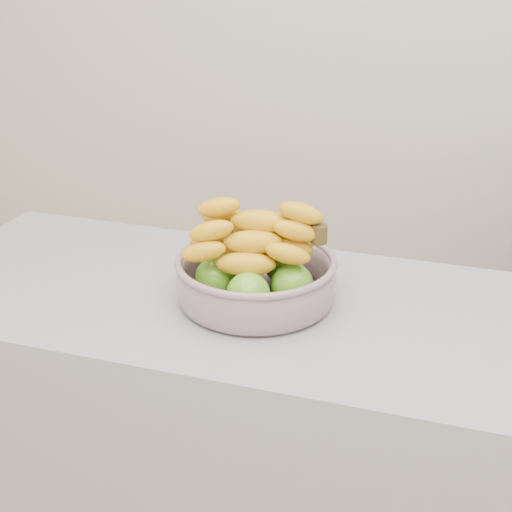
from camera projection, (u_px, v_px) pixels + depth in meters
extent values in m
cube|color=beige|center=(451.00, 9.00, 2.46)|extent=(4.00, 0.05, 2.70)
cube|color=gray|center=(362.00, 493.00, 1.59)|extent=(2.00, 0.60, 0.90)
cylinder|color=#98A2B7|center=(256.00, 297.00, 1.47)|extent=(0.28, 0.28, 0.01)
torus|color=#98A2B7|center=(256.00, 261.00, 1.44)|extent=(0.33, 0.33, 0.02)
sphere|color=#418C18|center=(248.00, 294.00, 1.38)|extent=(0.09, 0.09, 0.09)
sphere|color=#418C18|center=(292.00, 284.00, 1.42)|extent=(0.09, 0.09, 0.09)
sphere|color=#418C18|center=(284.00, 264.00, 1.50)|extent=(0.09, 0.09, 0.09)
sphere|color=#418C18|center=(240.00, 260.00, 1.52)|extent=(0.09, 0.09, 0.09)
sphere|color=#418C18|center=(216.00, 278.00, 1.44)|extent=(0.09, 0.09, 0.09)
ellipsoid|color=yellow|center=(246.00, 264.00, 1.39)|extent=(0.21, 0.10, 0.05)
ellipsoid|color=yellow|center=(251.00, 253.00, 1.43)|extent=(0.21, 0.07, 0.05)
ellipsoid|color=yellow|center=(255.00, 243.00, 1.48)|extent=(0.21, 0.05, 0.05)
ellipsoid|color=yellow|center=(253.00, 242.00, 1.39)|extent=(0.21, 0.11, 0.05)
ellipsoid|color=yellow|center=(259.00, 231.00, 1.44)|extent=(0.21, 0.06, 0.05)
ellipsoid|color=yellow|center=(259.00, 221.00, 1.40)|extent=(0.21, 0.07, 0.05)
cylinder|color=#3E3113|center=(319.00, 234.00, 1.39)|extent=(0.03, 0.03, 0.04)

